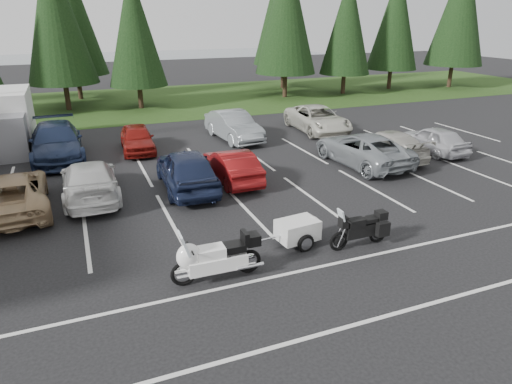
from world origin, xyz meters
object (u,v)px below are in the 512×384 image
object	(u,v)px
car_near_5	(232,166)
car_far_1	(56,142)
car_near_7	(387,145)
car_far_4	(318,119)
cargo_trailer	(297,232)
car_near_6	(362,149)
car_far_2	(137,138)
car_near_2	(12,193)
car_near_8	(434,139)
car_near_4	(187,169)
box_truck	(4,123)
car_near_3	(90,180)
adventure_motorcycle	(360,226)
touring_motorcycle	(217,254)
car_far_3	(234,126)

from	to	relation	value
car_near_5	car_far_1	bearing A→B (deg)	-42.57
car_near_7	car_far_4	xyz separation A→B (m)	(-0.45, 6.02, 0.06)
car_far_1	cargo_trailer	size ratio (longest dim) A/B	3.29
car_near_6	car_far_2	bearing A→B (deg)	-36.65
car_near_2	car_near_6	xyz separation A→B (m)	(14.43, 0.12, 0.03)
car_near_5	car_near_8	size ratio (longest dim) A/B	1.03
car_near_4	car_near_8	distance (m)	12.68
box_truck	car_near_2	world-z (taller)	box_truck
car_near_8	car_near_4	bearing A→B (deg)	1.80
car_near_2	car_near_4	bearing A→B (deg)	175.83
car_near_3	car_near_8	bearing A→B (deg)	-179.33
car_far_2	adventure_motorcycle	size ratio (longest dim) A/B	1.79
car_far_1	touring_motorcycle	bearing A→B (deg)	-75.12
car_far_4	car_near_3	bearing A→B (deg)	-152.02
car_near_2	car_far_4	distance (m)	16.95
car_near_5	cargo_trailer	size ratio (longest dim) A/B	2.31
car_near_3	car_far_4	xyz separation A→B (m)	(13.08, 6.13, 0.03)
car_near_3	cargo_trailer	world-z (taller)	car_near_3
touring_motorcycle	cargo_trailer	bearing A→B (deg)	19.62
car_near_8	car_far_1	bearing A→B (deg)	-18.83
car_near_5	car_far_3	distance (m)	6.74
box_truck	cargo_trailer	bearing A→B (deg)	-58.35
touring_motorcycle	cargo_trailer	size ratio (longest dim) A/B	1.55
cargo_trailer	car_near_7	bearing A→B (deg)	32.23
box_truck	car_near_6	world-z (taller)	box_truck
car_near_8	car_far_4	xyz separation A→B (m)	(-3.20, 6.08, 0.07)
car_near_7	adventure_motorcycle	distance (m)	9.59
car_near_8	adventure_motorcycle	distance (m)	11.57
car_near_8	cargo_trailer	distance (m)	12.48
car_near_3	car_near_6	distance (m)	11.85
car_near_4	car_near_7	bearing A→B (deg)	-174.65
car_near_2	car_near_3	distance (m)	2.61
car_near_2	car_far_3	xyz separation A→B (m)	(10.43, 6.52, 0.08)
box_truck	touring_motorcycle	distance (m)	16.72
car_near_2	car_near_8	xyz separation A→B (m)	(18.85, 0.43, -0.03)
car_near_8	cargo_trailer	size ratio (longest dim) A/B	2.25
car_near_4	car_far_2	xyz separation A→B (m)	(-1.02, 6.22, -0.15)
car_far_1	adventure_motorcycle	xyz separation A→B (m)	(8.30, -12.96, -0.17)
box_truck	touring_motorcycle	size ratio (longest dim) A/B	2.08
car_near_6	car_far_2	world-z (taller)	car_near_6
box_truck	car_near_6	size ratio (longest dim) A/B	1.07
car_far_1	car_far_2	distance (m)	3.75
car_near_4	touring_motorcycle	world-z (taller)	car_near_4
adventure_motorcycle	car_far_4	bearing A→B (deg)	65.69
cargo_trailer	adventure_motorcycle	bearing A→B (deg)	-31.99
car_near_6	car_near_4	bearing A→B (deg)	-2.43
touring_motorcycle	car_near_5	bearing A→B (deg)	68.92
car_far_4	car_near_7	bearing A→B (deg)	-82.89
car_near_4	car_near_8	size ratio (longest dim) A/B	1.22
car_near_6	touring_motorcycle	distance (m)	11.49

